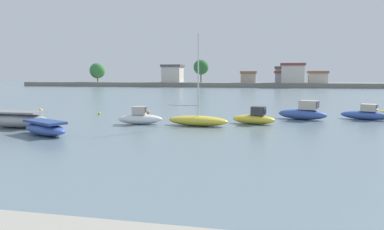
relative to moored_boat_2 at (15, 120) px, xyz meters
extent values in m
ellipsoid|color=#9E9EA3|center=(0.00, 0.00, -0.05)|extent=(5.34, 2.08, 1.03)
cube|color=slate|center=(0.00, 0.00, 0.54)|extent=(4.27, 1.74, 0.13)
ellipsoid|color=#3856A8|center=(4.17, -2.61, -0.18)|extent=(4.29, 3.21, 0.75)
cube|color=navy|center=(4.17, -2.61, 0.27)|extent=(3.46, 2.62, 0.16)
ellipsoid|color=white|center=(8.15, 3.57, -0.18)|extent=(3.51, 1.63, 0.76)
cube|color=#BCB2A3|center=(8.08, 3.55, 0.50)|extent=(1.10, 0.91, 0.60)
cube|color=black|center=(8.56, 3.64, 0.56)|extent=(0.20, 0.67, 0.42)
ellipsoid|color=yellow|center=(12.61, 3.64, -0.19)|extent=(4.76, 2.05, 0.75)
cylinder|color=silver|center=(12.65, 3.63, 3.18)|extent=(0.10, 0.10, 5.99)
cylinder|color=#B7B7BC|center=(11.45, 3.79, 0.92)|extent=(2.35, 0.40, 0.08)
ellipsoid|color=yellow|center=(16.59, 5.55, -0.21)|extent=(3.52, 1.96, 0.70)
cube|color=#333338|center=(16.93, 5.47, 0.46)|extent=(1.14, 0.98, 0.65)
cube|color=black|center=(17.42, 5.36, 0.53)|extent=(0.23, 0.70, 0.45)
ellipsoid|color=#3856A8|center=(20.43, 9.35, -0.12)|extent=(4.31, 2.80, 0.87)
cube|color=#BCB2A3|center=(20.92, 9.15, 0.69)|extent=(1.69, 1.38, 0.75)
cube|color=black|center=(21.60, 8.89, 0.76)|extent=(0.37, 0.79, 0.52)
ellipsoid|color=#3856A8|center=(25.64, 10.33, -0.19)|extent=(4.21, 2.73, 0.73)
cube|color=#BCB2A3|center=(25.84, 10.25, 0.47)|extent=(1.47, 1.34, 0.59)
cube|color=black|center=(26.39, 10.01, 0.53)|extent=(0.41, 0.81, 0.41)
sphere|color=orange|center=(6.26, 10.89, -0.41)|extent=(0.29, 0.29, 0.29)
sphere|color=yellow|center=(-4.70, 9.86, -0.36)|extent=(0.39, 0.39, 0.39)
sphere|color=yellow|center=(1.95, 9.22, -0.44)|extent=(0.25, 0.25, 0.25)
cube|color=gray|center=(2.24, 90.73, 0.14)|extent=(131.42, 8.52, 1.40)
cube|color=beige|center=(-13.50, 91.54, 3.26)|extent=(5.85, 5.65, 4.85)
cube|color=#565156|center=(-13.50, 91.54, 6.03)|extent=(6.43, 6.21, 0.70)
cube|color=#B2A38E|center=(10.41, 91.48, 2.21)|extent=(4.49, 3.13, 2.74)
cube|color=#995B42|center=(10.41, 91.48, 3.93)|extent=(4.94, 3.44, 0.70)
cube|color=beige|center=(20.78, 91.85, 2.90)|extent=(4.94, 4.39, 4.13)
cube|color=#565156|center=(20.78, 91.85, 5.31)|extent=(5.44, 4.83, 0.70)
cube|color=#99939E|center=(21.49, 91.19, 2.24)|extent=(6.43, 4.65, 2.81)
cube|color=brown|center=(21.49, 91.19, 4.00)|extent=(7.08, 5.11, 0.70)
cube|color=beige|center=(23.21, 89.63, 3.35)|extent=(6.38, 4.88, 5.02)
cube|color=brown|center=(23.21, 89.63, 6.20)|extent=(7.02, 5.37, 0.70)
cube|color=beige|center=(30.44, 91.72, 2.22)|extent=(5.22, 5.08, 2.76)
cube|color=#995B42|center=(30.44, 91.72, 3.95)|extent=(5.74, 5.59, 0.70)
cylinder|color=brown|center=(-4.49, 92.40, 2.27)|extent=(0.36, 0.36, 2.87)
sphere|color=#2D6B33|center=(-4.49, 92.40, 5.58)|extent=(4.69, 4.69, 4.69)
cylinder|color=brown|center=(-39.76, 92.35, 1.68)|extent=(0.36, 0.36, 1.69)
sphere|color=#387A3D|center=(-39.76, 92.35, 4.58)|extent=(5.14, 5.14, 5.14)
camera|label=1|loc=(18.07, -23.08, 3.19)|focal=34.84mm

